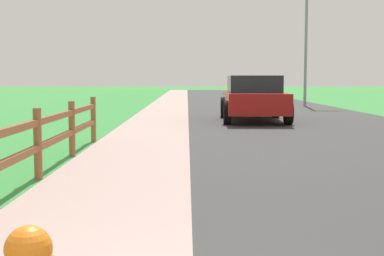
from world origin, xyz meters
TOP-DOWN VIEW (x-y plane):
  - ground_plane at (0.00, 25.00)m, footprint 120.00×120.00m
  - road_asphalt at (3.50, 27.00)m, footprint 7.00×66.00m
  - curb_concrete at (-3.00, 27.00)m, footprint 6.00×66.00m
  - grass_verge at (-4.50, 27.00)m, footprint 5.00×66.00m
  - rail_fence at (-2.06, 4.27)m, footprint 0.11×10.77m
  - parked_suv_red at (2.10, 15.38)m, footprint 2.14×4.59m
  - street_lamp at (5.87, 24.35)m, footprint 1.17×0.20m

SIDE VIEW (x-z plane):
  - ground_plane at x=0.00m, z-range 0.00..0.00m
  - road_asphalt at x=3.50m, z-range 0.00..0.01m
  - curb_concrete at x=-3.00m, z-range 0.00..0.01m
  - grass_verge at x=-4.50m, z-range 0.00..0.01m
  - rail_fence at x=-2.06m, z-range 0.08..1.06m
  - parked_suv_red at x=2.10m, z-range 0.03..1.48m
  - street_lamp at x=5.87m, z-range 0.59..6.69m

